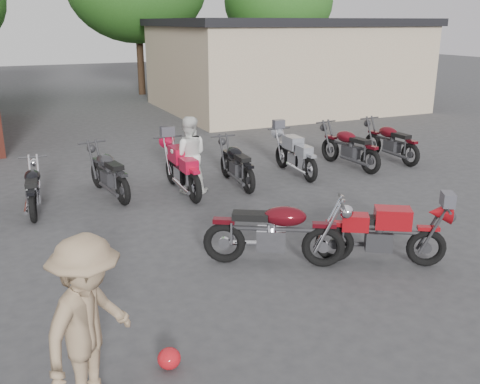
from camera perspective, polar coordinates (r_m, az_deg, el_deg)
name	(u,v)px	position (r m, az deg, el deg)	size (l,w,h in m)	color
ground	(263,296)	(7.61, 2.49, -11.01)	(90.00, 90.00, 0.00)	#353537
stucco_building	(282,67)	(23.98, 4.54, 13.13)	(10.00, 8.00, 3.50)	gray
tree_2	(138,6)	(28.82, -10.88, 18.92)	(7.04, 7.04, 8.80)	#1B4813
tree_3	(278,19)	(31.73, 4.06, 17.96)	(6.08, 6.08, 7.60)	#1B4813
vintage_motorcycle	(277,228)	(8.27, 3.92, -3.86)	(2.13, 0.70, 1.23)	#4B0910
sportbike	(384,231)	(8.60, 15.09, -4.00)	(1.94, 0.64, 1.12)	#A30D14
helmet	(169,358)	(6.21, -7.57, -17.19)	(0.26, 0.26, 0.24)	red
person_light	(189,155)	(11.83, -5.47, 3.96)	(0.83, 0.65, 1.71)	silver
person_tan	(89,326)	(5.40, -15.80, -13.55)	(1.18, 0.68, 1.83)	#987D5E
row_bike_2	(33,186)	(11.43, -21.20, 0.60)	(1.81, 0.60, 1.05)	black
row_bike_3	(108,170)	(11.93, -13.89, 2.29)	(2.01, 0.66, 1.17)	#272629
row_bike_4	(182,166)	(11.87, -6.24, 2.77)	(2.11, 0.70, 1.23)	red
row_bike_5	(236,162)	(12.39, -0.40, 3.27)	(1.94, 0.64, 1.12)	black
row_bike_6	(295,152)	(13.32, 5.88, 4.24)	(1.96, 0.65, 1.14)	gray
row_bike_7	(349,145)	(14.20, 11.55, 4.95)	(2.07, 0.68, 1.20)	#520A13
row_bike_8	(391,140)	(15.21, 15.76, 5.41)	(2.01, 0.66, 1.17)	#4A0910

